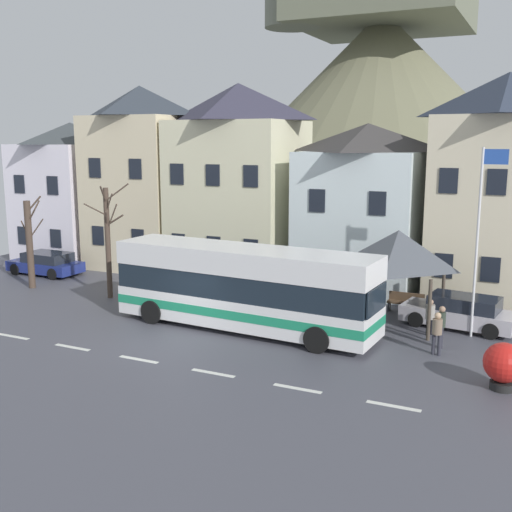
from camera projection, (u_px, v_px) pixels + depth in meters
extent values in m
cube|color=#494A54|center=(171.00, 343.00, 23.60)|extent=(40.00, 60.00, 0.06)
cube|color=silver|center=(13.00, 336.00, 24.28)|extent=(1.60, 0.20, 0.01)
cube|color=silver|center=(72.00, 347.00, 23.02)|extent=(1.60, 0.20, 0.01)
cube|color=silver|center=(139.00, 359.00, 21.76)|extent=(1.60, 0.20, 0.01)
cube|color=silver|center=(213.00, 373.00, 20.49)|extent=(1.60, 0.20, 0.01)
cube|color=silver|center=(297.00, 388.00, 19.23)|extent=(1.60, 0.20, 0.01)
cube|color=silver|center=(393.00, 406.00, 17.97)|extent=(1.60, 0.20, 0.01)
cube|color=white|center=(74.00, 201.00, 40.21)|extent=(5.28, 6.44, 7.29)
pyramid|color=#393F42|center=(70.00, 133.00, 39.39)|extent=(5.28, 6.44, 1.36)
cube|color=black|center=(23.00, 235.00, 38.23)|extent=(0.80, 0.06, 1.10)
cube|color=black|center=(56.00, 238.00, 37.12)|extent=(0.80, 0.06, 1.10)
cube|color=black|center=(19.00, 184.00, 37.64)|extent=(0.80, 0.06, 1.10)
cube|color=black|center=(52.00, 185.00, 36.53)|extent=(0.80, 0.06, 1.10)
cube|color=beige|center=(143.00, 193.00, 36.93)|extent=(5.59, 5.04, 8.92)
pyramid|color=#303740|center=(140.00, 101.00, 35.93)|extent=(5.59, 5.04, 1.73)
cube|color=black|center=(98.00, 236.00, 35.69)|extent=(0.80, 0.06, 1.10)
cube|color=black|center=(138.00, 239.00, 34.52)|extent=(0.80, 0.06, 1.10)
cube|color=black|center=(95.00, 168.00, 34.96)|extent=(0.80, 0.06, 1.10)
cube|color=black|center=(135.00, 169.00, 33.79)|extent=(0.80, 0.06, 1.10)
cube|color=beige|center=(239.00, 199.00, 34.68)|extent=(6.51, 5.82, 8.60)
pyramid|color=#343243|center=(238.00, 102.00, 33.68)|extent=(6.51, 5.82, 2.01)
cube|color=black|center=(179.00, 244.00, 33.40)|extent=(0.80, 0.06, 1.10)
cube|color=black|center=(214.00, 247.00, 32.49)|extent=(0.80, 0.06, 1.10)
cube|color=black|center=(251.00, 250.00, 31.58)|extent=(0.80, 0.06, 1.10)
cube|color=black|center=(177.00, 174.00, 32.70)|extent=(0.80, 0.06, 1.10)
cube|color=black|center=(213.00, 175.00, 31.79)|extent=(0.80, 0.06, 1.10)
cube|color=black|center=(251.00, 176.00, 30.87)|extent=(0.80, 0.06, 1.10)
cube|color=silver|center=(365.00, 219.00, 32.20)|extent=(5.87, 6.70, 7.01)
pyramid|color=#3A3736|center=(368.00, 137.00, 31.41)|extent=(5.87, 6.70, 1.40)
cube|color=black|center=(316.00, 263.00, 30.16)|extent=(0.80, 0.06, 1.10)
cube|color=black|center=(375.00, 268.00, 28.92)|extent=(0.80, 0.06, 1.10)
cube|color=black|center=(317.00, 201.00, 29.59)|extent=(0.80, 0.06, 1.10)
cube|color=black|center=(377.00, 203.00, 28.35)|extent=(0.80, 0.06, 1.10)
cube|color=beige|center=(500.00, 210.00, 29.28)|extent=(5.90, 6.66, 8.68)
pyramid|color=#2B3343|center=(509.00, 94.00, 28.28)|extent=(5.90, 6.66, 1.96)
cube|color=black|center=(444.00, 266.00, 27.55)|extent=(0.80, 0.06, 1.10)
cube|color=black|center=(490.00, 270.00, 26.72)|extent=(0.80, 0.06, 1.10)
cube|color=black|center=(448.00, 181.00, 26.84)|extent=(0.80, 0.06, 1.10)
cube|color=black|center=(497.00, 182.00, 26.01)|extent=(0.80, 0.06, 1.10)
cone|color=#717054|center=(379.00, 124.00, 49.89)|extent=(35.33, 35.33, 17.55)
cube|color=white|center=(244.00, 309.00, 25.09)|extent=(11.17, 3.16, 1.18)
cube|color=#1E8C60|center=(244.00, 308.00, 25.08)|extent=(11.19, 3.18, 0.36)
cube|color=#19232D|center=(244.00, 283.00, 24.89)|extent=(11.07, 3.11, 1.00)
cube|color=white|center=(244.00, 259.00, 24.71)|extent=(11.17, 3.16, 0.94)
cube|color=#19232D|center=(377.00, 300.00, 22.26)|extent=(0.19, 2.09, 0.96)
cylinder|color=black|center=(341.00, 323.00, 24.40)|extent=(1.02, 0.34, 1.00)
cylinder|color=black|center=(317.00, 340.00, 22.35)|extent=(1.02, 0.34, 1.00)
cylinder|color=black|center=(185.00, 299.00, 27.97)|extent=(1.02, 0.34, 1.00)
cylinder|color=black|center=(152.00, 312.00, 25.91)|extent=(1.02, 0.34, 1.00)
cylinder|color=#473D33|center=(368.00, 284.00, 27.92)|extent=(0.14, 0.14, 2.40)
cylinder|color=#473D33|center=(443.00, 291.00, 26.53)|extent=(0.14, 0.14, 2.40)
cylinder|color=#473D33|center=(346.00, 301.00, 24.99)|extent=(0.14, 0.14, 2.40)
cylinder|color=#473D33|center=(429.00, 310.00, 23.60)|extent=(0.14, 0.14, 2.40)
pyramid|color=#4B4F57|center=(398.00, 249.00, 25.39)|extent=(3.60, 3.60, 1.56)
cube|color=silver|center=(458.00, 316.00, 25.33)|extent=(4.67, 2.32, 0.63)
cube|color=#1E232D|center=(465.00, 303.00, 25.10)|extent=(2.87, 1.87, 0.55)
cylinder|color=black|center=(416.00, 319.00, 25.47)|extent=(0.66, 0.28, 0.64)
cylinder|color=black|center=(429.00, 310.00, 26.84)|extent=(0.66, 0.28, 0.64)
cylinder|color=black|center=(491.00, 331.00, 23.89)|extent=(0.66, 0.28, 0.64)
cylinder|color=black|center=(500.00, 321.00, 25.25)|extent=(0.66, 0.28, 0.64)
cube|color=navy|center=(45.00, 266.00, 35.33)|extent=(4.32, 1.94, 0.57)
cube|color=#1E232D|center=(48.00, 257.00, 35.14)|extent=(2.60, 1.69, 0.52)
cylinder|color=black|center=(15.00, 269.00, 35.19)|extent=(0.64, 0.21, 0.64)
cylinder|color=black|center=(39.00, 264.00, 36.76)|extent=(0.64, 0.21, 0.64)
cylinder|color=black|center=(53.00, 274.00, 33.96)|extent=(0.64, 0.21, 0.64)
cylinder|color=black|center=(75.00, 268.00, 35.53)|extent=(0.64, 0.21, 0.64)
cube|color=navy|center=(172.00, 282.00, 31.20)|extent=(4.44, 2.00, 0.70)
cube|color=#1E232D|center=(168.00, 270.00, 31.17)|extent=(2.69, 1.70, 0.50)
cylinder|color=black|center=(206.00, 285.00, 31.47)|extent=(0.65, 0.23, 0.64)
cylinder|color=black|center=(190.00, 292.00, 29.93)|extent=(0.65, 0.23, 0.64)
cylinder|color=black|center=(157.00, 280.00, 32.55)|extent=(0.65, 0.23, 0.64)
cylinder|color=black|center=(139.00, 287.00, 31.01)|extent=(0.65, 0.23, 0.64)
cylinder|color=#2D2D38|center=(441.00, 338.00, 22.80)|extent=(0.12, 0.12, 0.85)
cylinder|color=#2D2D38|center=(440.00, 336.00, 22.98)|extent=(0.12, 0.12, 0.85)
cylinder|color=#2D382D|center=(442.00, 320.00, 22.77)|extent=(0.29, 0.29, 0.57)
sphere|color=#9E7A60|center=(442.00, 309.00, 22.69)|extent=(0.23, 0.23, 0.23)
cylinder|color=black|center=(431.00, 326.00, 24.47)|extent=(0.13, 0.13, 0.71)
cylinder|color=black|center=(428.00, 327.00, 24.36)|extent=(0.13, 0.13, 0.71)
cylinder|color=gray|center=(430.00, 312.00, 24.31)|extent=(0.36, 0.36, 0.58)
sphere|color=#9E7A60|center=(431.00, 302.00, 24.23)|extent=(0.21, 0.21, 0.21)
cylinder|color=#2D2D38|center=(439.00, 344.00, 22.08)|extent=(0.13, 0.13, 0.83)
cylinder|color=#2D2D38|center=(433.00, 343.00, 22.21)|extent=(0.13, 0.13, 0.83)
cylinder|color=#7F6B56|center=(437.00, 327.00, 22.03)|extent=(0.35, 0.35, 0.56)
sphere|color=tan|center=(438.00, 316.00, 21.95)|extent=(0.24, 0.24, 0.24)
cube|color=brown|center=(405.00, 303.00, 27.52)|extent=(1.58, 0.45, 0.08)
cube|color=brown|center=(407.00, 297.00, 27.68)|extent=(1.58, 0.06, 0.40)
cube|color=#2D2D33|center=(389.00, 306.00, 27.87)|extent=(0.08, 0.36, 0.45)
cube|color=#2D2D33|center=(421.00, 310.00, 27.27)|extent=(0.08, 0.36, 0.45)
cylinder|color=silver|center=(477.00, 244.00, 23.60)|extent=(0.10, 0.10, 7.34)
cube|color=#264CA5|center=(496.00, 157.00, 22.79)|extent=(0.90, 0.03, 0.56)
cylinder|color=black|center=(502.00, 386.00, 19.15)|extent=(0.75, 0.75, 0.25)
sphere|color=red|center=(504.00, 363.00, 19.01)|extent=(1.25, 1.25, 1.25)
cylinder|color=#47382D|center=(30.00, 245.00, 31.79)|extent=(0.34, 0.34, 4.54)
cylinder|color=#47382D|center=(34.00, 204.00, 31.44)|extent=(0.70, 0.49, 0.85)
cylinder|color=#47382D|center=(36.00, 229.00, 31.59)|extent=(0.84, 0.34, 1.11)
cylinder|color=#47382D|center=(32.00, 216.00, 31.35)|extent=(0.67, 0.13, 0.75)
cylinder|color=#47382D|center=(34.00, 212.00, 31.76)|extent=(0.24, 0.80, 1.11)
cylinder|color=#47382D|center=(25.00, 229.00, 31.76)|extent=(0.56, 0.11, 0.85)
cylinder|color=#47382D|center=(108.00, 244.00, 29.72)|extent=(0.26, 0.26, 5.36)
cylinder|color=#47382D|center=(107.00, 219.00, 29.27)|extent=(0.39, 0.49, 0.79)
cylinder|color=#47382D|center=(109.00, 203.00, 29.07)|extent=(0.70, 0.40, 0.94)
cylinder|color=#47382D|center=(112.00, 217.00, 29.25)|extent=(0.82, 0.24, 1.32)
cylinder|color=#47382D|center=(103.00, 195.00, 28.86)|extent=(0.43, 0.85, 0.90)
cylinder|color=#47382D|center=(115.00, 220.00, 29.35)|extent=(0.94, 0.17, 0.59)
cylinder|color=#47382D|center=(117.00, 192.00, 29.13)|extent=(1.20, 0.32, 0.87)
cylinder|color=#47382D|center=(95.00, 210.00, 29.12)|extent=(0.62, 0.98, 0.67)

